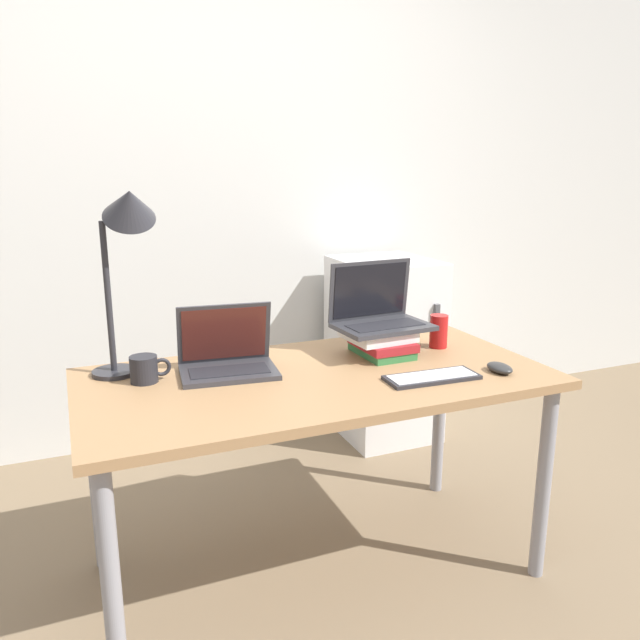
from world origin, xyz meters
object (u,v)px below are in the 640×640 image
laptop_left (227,359)px  mug (145,369)px  desk_lamp (126,228)px  book_stack (380,341)px  mouse (500,368)px  mini_fridge (384,348)px  soda_can (439,331)px  laptop_on_books (379,314)px  wireless_keyboard (432,377)px

laptop_left → mug: bearing=178.8°
mug → desk_lamp: (-0.02, 0.08, 0.43)m
book_stack → mug: size_ratio=1.87×
laptop_left → mouse: size_ratio=3.17×
book_stack → desk_lamp: bearing=172.8°
book_stack → desk_lamp: 0.93m
mug → mini_fridge: size_ratio=0.14×
book_stack → soda_can: bearing=-0.1°
book_stack → mug: (-0.81, 0.02, -0.01)m
mouse → laptop_left: bearing=157.3°
desk_lamp → soda_can: bearing=-5.6°
laptop_on_books → wireless_keyboard: size_ratio=1.12×
laptop_left → soda_can: (0.79, -0.02, 0.02)m
mini_fridge → book_stack: bearing=-119.4°
soda_can → desk_lamp: 1.15m
book_stack → soda_can: (0.24, -0.00, 0.01)m
soda_can → desk_lamp: size_ratio=0.19×
desk_lamp → mini_fridge: 1.66m
laptop_left → book_stack: bearing=-2.0°
mouse → mug: (-1.08, 0.35, 0.03)m
mouse → desk_lamp: desk_lamp is taller
mug → mini_fridge: (1.28, 0.81, -0.30)m
book_stack → mini_fridge: 1.01m
book_stack → laptop_on_books: laptop_on_books is taller
desk_lamp → wireless_keyboard: bearing=-25.2°
soda_can → mini_fridge: (0.23, 0.84, -0.32)m
laptop_left → desk_lamp: size_ratio=0.52×
laptop_left → mini_fridge: (1.02, 0.82, -0.31)m
mini_fridge → mouse: bearing=-99.9°
mug → soda_can: soda_can is taller
soda_can → mini_fridge: size_ratio=0.13×
laptop_left → mug: (-0.26, 0.01, -0.00)m
laptop_on_books → mouse: bearing=-53.6°
laptop_left → mug: 0.26m
mug → desk_lamp: 0.44m
wireless_keyboard → mouse: bearing=-5.9°
book_stack → soda_can: 0.24m
soda_can → mug: bearing=178.6°
book_stack → mouse: (0.27, -0.32, -0.03)m
laptop_on_books → mini_fridge: (0.46, 0.81, -0.40)m
desk_lamp → mini_fridge: size_ratio=0.69×
laptop_left → mouse: 0.89m
laptop_left → mug: size_ratio=2.59×
mug → soda_can: 1.05m
laptop_left → laptop_on_books: 0.57m
book_stack → desk_lamp: size_ratio=0.38×
laptop_left → wireless_keyboard: bearing=-28.8°
wireless_keyboard → mouse: 0.24m
desk_lamp → mini_fridge: desk_lamp is taller
soda_can → desk_lamp: bearing=174.4°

